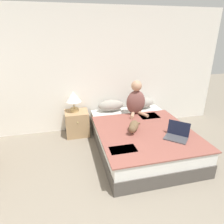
{
  "coord_description": "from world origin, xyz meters",
  "views": [
    {
      "loc": [
        -0.66,
        -0.81,
        2.07
      ],
      "look_at": [
        0.08,
        2.19,
        0.82
      ],
      "focal_mm": 32.0,
      "sensor_mm": 36.0,
      "label": 1
    }
  ],
  "objects_px": {
    "bed": "(141,138)",
    "cat_tabby": "(134,126)",
    "pillow_near": "(111,105)",
    "table_lamp": "(73,98)",
    "pillow_far": "(141,103)",
    "person_sitting": "(136,100)",
    "laptop_open": "(177,135)",
    "nightstand": "(77,123)"
  },
  "relations": [
    {
      "from": "bed",
      "to": "laptop_open",
      "type": "height_order",
      "value": "laptop_open"
    },
    {
      "from": "bed",
      "to": "table_lamp",
      "type": "xyz_separation_m",
      "value": [
        -1.14,
        0.88,
        0.59
      ]
    },
    {
      "from": "cat_tabby",
      "to": "nightstand",
      "type": "xyz_separation_m",
      "value": [
        -0.9,
        0.99,
        -0.29
      ]
    },
    {
      "from": "laptop_open",
      "to": "table_lamp",
      "type": "distance_m",
      "value": 2.11
    },
    {
      "from": "pillow_far",
      "to": "laptop_open",
      "type": "relative_size",
      "value": 1.25
    },
    {
      "from": "pillow_far",
      "to": "cat_tabby",
      "type": "xyz_separation_m",
      "value": [
        -0.56,
        -1.04,
        -0.03
      ]
    },
    {
      "from": "bed",
      "to": "pillow_near",
      "type": "distance_m",
      "value": 1.03
    },
    {
      "from": "bed",
      "to": "cat_tabby",
      "type": "height_order",
      "value": "cat_tabby"
    },
    {
      "from": "pillow_far",
      "to": "nightstand",
      "type": "bearing_deg",
      "value": -177.97
    },
    {
      "from": "pillow_far",
      "to": "laptop_open",
      "type": "height_order",
      "value": "laptop_open"
    },
    {
      "from": "cat_tabby",
      "to": "nightstand",
      "type": "distance_m",
      "value": 1.37
    },
    {
      "from": "pillow_near",
      "to": "table_lamp",
      "type": "xyz_separation_m",
      "value": [
        -0.78,
        -0.03,
        0.24
      ]
    },
    {
      "from": "cat_tabby",
      "to": "table_lamp",
      "type": "height_order",
      "value": "table_lamp"
    },
    {
      "from": "table_lamp",
      "to": "person_sitting",
      "type": "bearing_deg",
      "value": -12.83
    },
    {
      "from": "person_sitting",
      "to": "cat_tabby",
      "type": "relative_size",
      "value": 1.56
    },
    {
      "from": "pillow_near",
      "to": "table_lamp",
      "type": "relative_size",
      "value": 1.29
    },
    {
      "from": "pillow_far",
      "to": "laptop_open",
      "type": "xyz_separation_m",
      "value": [
        0.04,
        -1.44,
        -0.06
      ]
    },
    {
      "from": "table_lamp",
      "to": "bed",
      "type": "bearing_deg",
      "value": -37.74
    },
    {
      "from": "bed",
      "to": "cat_tabby",
      "type": "distance_m",
      "value": 0.4
    },
    {
      "from": "bed",
      "to": "laptop_open",
      "type": "bearing_deg",
      "value": -53.21
    },
    {
      "from": "laptop_open",
      "to": "nightstand",
      "type": "bearing_deg",
      "value": -178.75
    },
    {
      "from": "pillow_far",
      "to": "table_lamp",
      "type": "bearing_deg",
      "value": -179.01
    },
    {
      "from": "pillow_near",
      "to": "cat_tabby",
      "type": "distance_m",
      "value": 1.05
    },
    {
      "from": "pillow_far",
      "to": "person_sitting",
      "type": "xyz_separation_m",
      "value": [
        -0.25,
        -0.31,
        0.18
      ]
    },
    {
      "from": "nightstand",
      "to": "table_lamp",
      "type": "distance_m",
      "value": 0.56
    },
    {
      "from": "laptop_open",
      "to": "table_lamp",
      "type": "bearing_deg",
      "value": -178.58
    },
    {
      "from": "bed",
      "to": "nightstand",
      "type": "distance_m",
      "value": 1.39
    },
    {
      "from": "cat_tabby",
      "to": "laptop_open",
      "type": "xyz_separation_m",
      "value": [
        0.6,
        -0.39,
        -0.03
      ]
    },
    {
      "from": "bed",
      "to": "pillow_far",
      "type": "distance_m",
      "value": 1.03
    },
    {
      "from": "bed",
      "to": "person_sitting",
      "type": "relative_size",
      "value": 3.04
    },
    {
      "from": "pillow_far",
      "to": "table_lamp",
      "type": "height_order",
      "value": "table_lamp"
    },
    {
      "from": "laptop_open",
      "to": "bed",
      "type": "bearing_deg",
      "value": 170.81
    },
    {
      "from": "pillow_near",
      "to": "cat_tabby",
      "type": "bearing_deg",
      "value": -81.7
    },
    {
      "from": "pillow_far",
      "to": "person_sitting",
      "type": "bearing_deg",
      "value": -129.23
    },
    {
      "from": "nightstand",
      "to": "person_sitting",
      "type": "bearing_deg",
      "value": -12.04
    },
    {
      "from": "cat_tabby",
      "to": "table_lamp",
      "type": "bearing_deg",
      "value": -109.91
    },
    {
      "from": "cat_tabby",
      "to": "table_lamp",
      "type": "xyz_separation_m",
      "value": [
        -0.94,
        1.02,
        0.27
      ]
    },
    {
      "from": "nightstand",
      "to": "cat_tabby",
      "type": "bearing_deg",
      "value": -47.79
    },
    {
      "from": "nightstand",
      "to": "laptop_open",
      "type": "bearing_deg",
      "value": -42.77
    },
    {
      "from": "pillow_far",
      "to": "table_lamp",
      "type": "distance_m",
      "value": 1.51
    },
    {
      "from": "pillow_near",
      "to": "nightstand",
      "type": "bearing_deg",
      "value": -176.05
    },
    {
      "from": "cat_tabby",
      "to": "table_lamp",
      "type": "relative_size",
      "value": 1.04
    }
  ]
}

